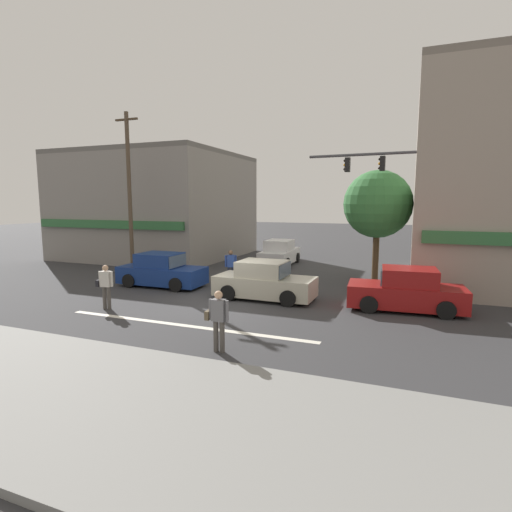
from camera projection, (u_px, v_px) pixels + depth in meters
ground_plane at (229, 301)px, 16.18m from camera, size 120.00×120.00×0.00m
lane_marking_stripe at (184, 325)px, 12.95m from camera, size 9.00×0.24×0.01m
sidewalk_curb at (56, 390)px, 8.32m from camera, size 40.00×5.00×0.16m
building_left_block at (158, 206)px, 29.49m from camera, size 11.46×10.82×7.39m
street_tree at (378, 204)px, 20.12m from camera, size 3.41×3.41×5.57m
utility_pole_near_left at (129, 192)px, 21.73m from camera, size 1.40×0.22×8.73m
traffic_light_mast at (399, 197)px, 16.33m from camera, size 4.89×0.41×6.20m
sedan_waiting_far at (264, 282)px, 16.42m from camera, size 4.12×1.92×1.58m
sedan_parked_curbside at (162, 271)px, 18.91m from camera, size 4.12×1.92×1.58m
sedan_crossing_center at (280, 254)px, 25.41m from camera, size 1.97×4.15×1.58m
sedan_crossing_rightbound at (406, 291)px, 14.69m from camera, size 4.21×2.11×1.58m
pedestrian_foreground_with_bag at (218, 317)px, 10.55m from camera, size 0.67×0.29×1.67m
pedestrian_mid_crossing at (231, 265)px, 19.26m from camera, size 0.51×0.36×1.67m
pedestrian_far_side at (106, 284)px, 14.80m from camera, size 0.69×0.30×1.67m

